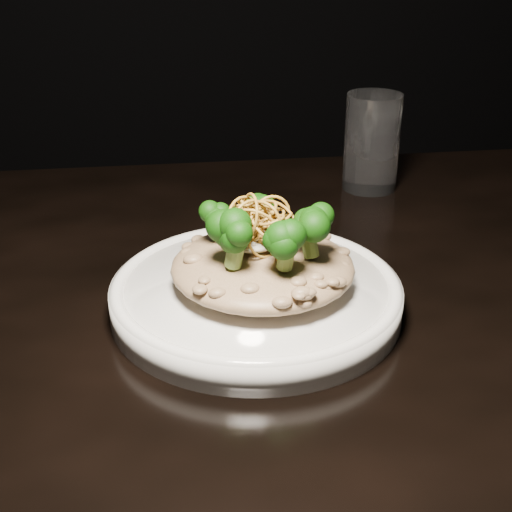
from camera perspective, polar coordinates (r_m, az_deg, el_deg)
The scene contains 7 objects.
table at distance 0.74m, azimuth 6.77°, elevation -8.35°, with size 1.10×0.80×0.75m.
plate at distance 0.65m, azimuth 0.00°, elevation -3.29°, with size 0.26×0.26×0.03m, color silver.
risotto at distance 0.63m, azimuth 0.54°, elevation -0.86°, with size 0.16×0.16×0.04m, color brown.
broccoli at distance 0.61m, azimuth 0.04°, elevation 2.41°, with size 0.13×0.13×0.05m, color black, non-canonical shape.
cheese at distance 0.62m, azimuth -0.42°, elevation 1.34°, with size 0.05×0.05×0.01m, color silver.
shallots at distance 0.61m, azimuth 0.30°, elevation 3.12°, with size 0.05×0.05×0.03m, color brown, non-canonical shape.
drinking_glass at distance 0.93m, azimuth 9.25°, elevation 8.97°, with size 0.07×0.07×0.12m, color silver.
Camera 1 is at (-0.17, -0.59, 1.08)m, focal length 50.00 mm.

